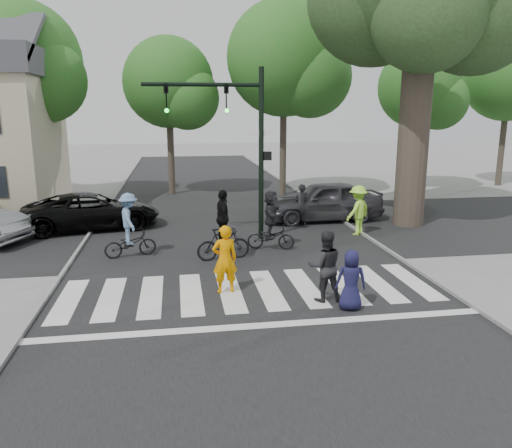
{
  "coord_description": "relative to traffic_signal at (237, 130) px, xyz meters",
  "views": [
    {
      "loc": [
        -1.78,
        -11.1,
        4.57
      ],
      "look_at": [
        0.5,
        3.0,
        1.3
      ],
      "focal_mm": 35.0,
      "sensor_mm": 36.0,
      "label": 1
    }
  ],
  "objects": [
    {
      "name": "ground",
      "position": [
        -0.35,
        -6.2,
        -3.9
      ],
      "size": [
        120.0,
        120.0,
        0.0
      ],
      "primitive_type": "plane",
      "color": "gray",
      "rests_on": "ground"
    },
    {
      "name": "road_stem",
      "position": [
        -0.35,
        -1.2,
        -3.9
      ],
      "size": [
        10.0,
        70.0,
        0.01
      ],
      "primitive_type": "cube",
      "color": "black",
      "rests_on": "ground"
    },
    {
      "name": "road_cross",
      "position": [
        -0.35,
        1.8,
        -3.89
      ],
      "size": [
        70.0,
        10.0,
        0.01
      ],
      "primitive_type": "cube",
      "color": "black",
      "rests_on": "ground"
    },
    {
      "name": "curb_left",
      "position": [
        -5.4,
        -1.2,
        -3.85
      ],
      "size": [
        0.1,
        70.0,
        0.1
      ],
      "primitive_type": "cube",
      "color": "gray",
      "rests_on": "ground"
    },
    {
      "name": "curb_right",
      "position": [
        4.7,
        -1.2,
        -3.85
      ],
      "size": [
        0.1,
        70.0,
        0.1
      ],
      "primitive_type": "cube",
      "color": "gray",
      "rests_on": "ground"
    },
    {
      "name": "crosswalk",
      "position": [
        -0.35,
        -5.54,
        -3.89
      ],
      "size": [
        10.0,
        3.85,
        0.01
      ],
      "color": "silver",
      "rests_on": "ground"
    },
    {
      "name": "traffic_signal",
      "position": [
        0.0,
        0.0,
        0.0
      ],
      "size": [
        4.45,
        0.29,
        6.0
      ],
      "color": "black",
      "rests_on": "ground"
    },
    {
      "name": "bg_tree_1",
      "position": [
        -9.06,
        9.28,
        2.75
      ],
      "size": [
        6.09,
        5.8,
        9.8
      ],
      "color": "brown",
      "rests_on": "ground"
    },
    {
      "name": "bg_tree_2",
      "position": [
        -2.11,
        10.42,
        1.88
      ],
      "size": [
        5.04,
        4.8,
        8.4
      ],
      "color": "brown",
      "rests_on": "ground"
    },
    {
      "name": "bg_tree_3",
      "position": [
        3.95,
        9.07,
        3.04
      ],
      "size": [
        6.3,
        6.0,
        10.2
      ],
      "color": "brown",
      "rests_on": "ground"
    },
    {
      "name": "bg_tree_4",
      "position": [
        11.88,
        9.93,
        1.73
      ],
      "size": [
        4.83,
        4.6,
        8.15
      ],
      "color": "brown",
      "rests_on": "ground"
    },
    {
      "name": "pedestrian_woman",
      "position": [
        -0.98,
        -5.23,
        -3.02
      ],
      "size": [
        0.69,
        0.5,
        1.77
      ],
      "primitive_type": "imported",
      "rotation": [
        0.0,
        0.0,
        3.27
      ],
      "color": "orange",
      "rests_on": "ground"
    },
    {
      "name": "pedestrian_child",
      "position": [
        1.8,
        -6.81,
        -3.18
      ],
      "size": [
        0.79,
        0.59,
        1.45
      ],
      "primitive_type": "imported",
      "rotation": [
        0.0,
        0.0,
        2.94
      ],
      "color": "#19183F",
      "rests_on": "ground"
    },
    {
      "name": "pedestrian_adult",
      "position": [
        1.36,
        -6.18,
        -3.02
      ],
      "size": [
        0.89,
        0.71,
        1.76
      ],
      "primitive_type": "imported",
      "rotation": [
        0.0,
        0.0,
        3.09
      ],
      "color": "black",
      "rests_on": "ground"
    },
    {
      "name": "cyclist_left",
      "position": [
        -3.64,
        -1.58,
        -3.01
      ],
      "size": [
        1.71,
        1.17,
        2.06
      ],
      "color": "black",
      "rests_on": "ground"
    },
    {
      "name": "cyclist_mid",
      "position": [
        -0.75,
        -2.37,
        -2.99
      ],
      "size": [
        1.74,
        1.08,
        2.21
      ],
      "color": "black",
      "rests_on": "ground"
    },
    {
      "name": "cyclist_right",
      "position": [
        0.94,
        -1.41,
        -3.01
      ],
      "size": [
        1.66,
        1.54,
        1.99
      ],
      "color": "black",
      "rests_on": "ground"
    },
    {
      "name": "car_suv",
      "position": [
        -5.42,
        2.62,
        -3.19
      ],
      "size": [
        5.52,
        3.36,
        1.43
      ],
      "primitive_type": "imported",
      "rotation": [
        0.0,
        0.0,
        1.77
      ],
      "color": "black",
      "rests_on": "ground"
    },
    {
      "name": "car_grey",
      "position": [
        3.95,
        2.63,
        -3.06
      ],
      "size": [
        4.98,
        2.13,
        1.68
      ],
      "primitive_type": "imported",
      "rotation": [
        0.0,
        0.0,
        -1.54
      ],
      "color": "#39393E",
      "rests_on": "ground"
    },
    {
      "name": "bystander_hivis",
      "position": [
        4.52,
        0.06,
        -2.97
      ],
      "size": [
        1.38,
        1.26,
        1.86
      ],
      "primitive_type": "imported",
      "rotation": [
        0.0,
        0.0,
        3.76
      ],
      "color": "#AFFC3F",
      "rests_on": "ground"
    },
    {
      "name": "bystander_dark",
      "position": [
        2.8,
        1.85,
        -3.05
      ],
      "size": [
        0.68,
        0.51,
        1.7
      ],
      "primitive_type": "imported",
      "rotation": [
        0.0,
        0.0,
        2.97
      ],
      "color": "black",
      "rests_on": "ground"
    }
  ]
}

